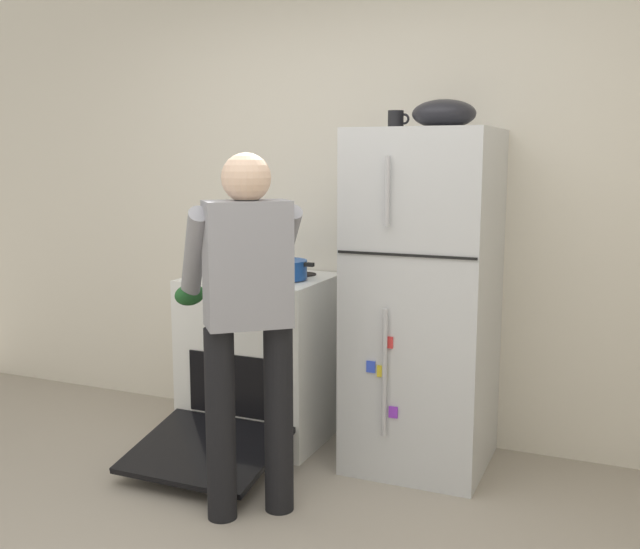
# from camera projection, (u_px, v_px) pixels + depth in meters

# --- Properties ---
(kitchen_wall_back) EXTENTS (6.00, 0.10, 2.70)m
(kitchen_wall_back) POSITION_uv_depth(u_px,v_px,m) (374.00, 198.00, 4.18)
(kitchen_wall_back) COLOR silver
(kitchen_wall_back) RESTS_ON ground
(refrigerator) EXTENTS (0.68, 0.72, 1.72)m
(refrigerator) POSITION_uv_depth(u_px,v_px,m) (424.00, 301.00, 3.75)
(refrigerator) COLOR silver
(refrigerator) RESTS_ON ground
(stove_range) EXTENTS (0.76, 1.22, 0.93)m
(stove_range) POSITION_uv_depth(u_px,v_px,m) (260.00, 359.00, 4.17)
(stove_range) COLOR white
(stove_range) RESTS_ON ground
(person_cook) EXTENTS (0.67, 0.70, 1.60)m
(person_cook) POSITION_uv_depth(u_px,v_px,m) (246.00, 303.00, 3.20)
(person_cook) COLOR black
(person_cook) RESTS_ON ground
(red_pot) EXTENTS (0.37, 0.27, 0.10)m
(red_pot) POSITION_uv_depth(u_px,v_px,m) (282.00, 269.00, 3.99)
(red_pot) COLOR #19479E
(red_pot) RESTS_ON stove_range
(coffee_mug) EXTENTS (0.11, 0.08, 0.10)m
(coffee_mug) POSITION_uv_depth(u_px,v_px,m) (396.00, 120.00, 3.73)
(coffee_mug) COLOR black
(coffee_mug) RESTS_ON refrigerator
(pepper_mill) EXTENTS (0.05, 0.05, 0.19)m
(pepper_mill) POSITION_uv_depth(u_px,v_px,m) (231.00, 252.00, 4.39)
(pepper_mill) COLOR brown
(pepper_mill) RESTS_ON stove_range
(mixing_bowl) EXTENTS (0.31, 0.31, 0.14)m
(mixing_bowl) POSITION_uv_depth(u_px,v_px,m) (444.00, 114.00, 3.58)
(mixing_bowl) COLOR black
(mixing_bowl) RESTS_ON refrigerator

